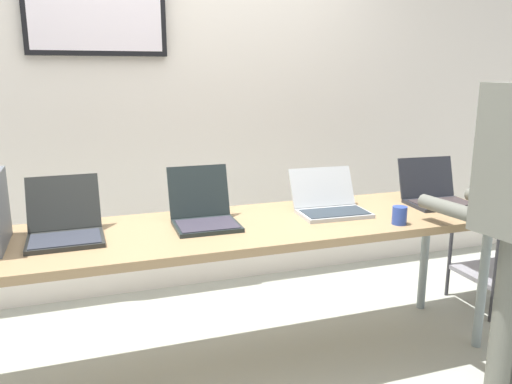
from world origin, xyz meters
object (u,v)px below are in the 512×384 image
workbench (237,235)px  laptop_station_2 (329,203)px  laptop_station_3 (435,193)px  storage_cart (505,245)px  laptop_station_0 (65,225)px  coffee_mug (399,215)px  laptop_station_1 (204,212)px

workbench → laptop_station_2: size_ratio=7.63×
laptop_station_2 → laptop_station_3: 0.66m
laptop_station_2 → laptop_station_3: bearing=-1.4°
workbench → storage_cart: 1.89m
laptop_station_0 → laptop_station_3: (1.97, -0.02, -0.00)m
laptop_station_3 → coffee_mug: laptop_station_3 is taller
laptop_station_1 → storage_cart: bearing=2.6°
coffee_mug → storage_cart: (1.11, 0.40, -0.41)m
laptop_station_1 → laptop_station_3: laptop_station_1 is taller
laptop_station_3 → storage_cart: 0.81m
laptop_station_0 → laptop_station_3: bearing=-0.6°
laptop_station_0 → laptop_station_3: size_ratio=1.04×
laptop_station_2 → laptop_station_3: laptop_station_3 is taller
workbench → laptop_station_3: bearing=1.8°
coffee_mug → storage_cart: 1.25m
laptop_station_2 → storage_cart: bearing=4.3°
laptop_station_1 → laptop_station_3: (1.33, -0.02, -0.00)m
laptop_station_2 → coffee_mug: size_ratio=4.18×
laptop_station_2 → storage_cart: laptop_station_2 is taller
workbench → coffee_mug: (0.75, -0.25, 0.10)m
laptop_station_2 → coffee_mug: laptop_station_2 is taller
workbench → laptop_station_1: laptop_station_1 is taller
laptop_station_1 → laptop_station_0: bearing=-179.5°
laptop_station_3 → storage_cart: bearing=9.7°
laptop_station_0 → storage_cart: bearing=2.1°
workbench → storage_cart: size_ratio=4.68×
workbench → storage_cart: (1.86, 0.15, -0.31)m
workbench → laptop_station_1: (-0.15, 0.06, 0.11)m
laptop_station_0 → coffee_mug: (1.54, -0.31, -0.01)m
laptop_station_1 → coffee_mug: bearing=-19.0°
laptop_station_1 → storage_cart: laptop_station_1 is taller
laptop_station_2 → storage_cart: size_ratio=0.61×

